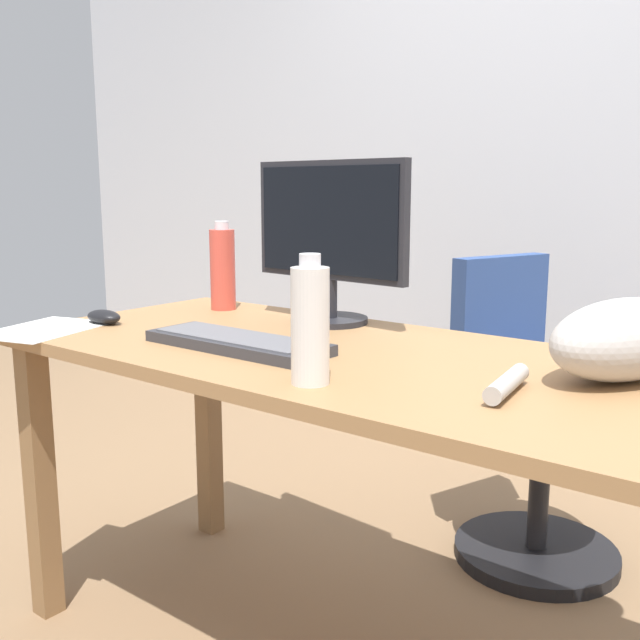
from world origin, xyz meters
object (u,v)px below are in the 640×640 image
at_px(office_chair, 529,432).
at_px(water_bottle, 223,268).
at_px(monitor, 329,236).
at_px(spray_bottle, 310,324).
at_px(cat, 634,334).
at_px(computer_mouse, 104,317).
at_px(keyboard, 237,342).

bearing_deg(office_chair, water_bottle, -142.08).
bearing_deg(monitor, spray_bottle, -56.08).
xyz_separation_m(office_chair, monitor, (-0.34, -0.54, 0.60)).
xyz_separation_m(cat, spray_bottle, (-0.44, -0.40, 0.03)).
height_order(computer_mouse, water_bottle, water_bottle).
xyz_separation_m(keyboard, cat, (0.75, 0.27, 0.07)).
bearing_deg(spray_bottle, office_chair, 89.35).
bearing_deg(cat, water_bottle, 176.32).
bearing_deg(spray_bottle, water_bottle, 145.93).
height_order(cat, spray_bottle, spray_bottle).
relative_size(computer_mouse, spray_bottle, 0.47).
bearing_deg(keyboard, cat, 19.92).
bearing_deg(monitor, cat, -6.69).
xyz_separation_m(monitor, spray_bottle, (0.33, -0.49, -0.12)).
bearing_deg(computer_mouse, water_bottle, 76.91).
height_order(office_chair, computer_mouse, office_chair).
bearing_deg(water_bottle, computer_mouse, -103.09).
relative_size(office_chair, monitor, 1.88).
distance_m(computer_mouse, water_bottle, 0.37).
height_order(monitor, water_bottle, monitor).
xyz_separation_m(cat, water_bottle, (-1.14, 0.07, 0.04)).
bearing_deg(monitor, keyboard, -86.46).
height_order(office_chair, keyboard, office_chair).
bearing_deg(cat, monitor, 173.31).
xyz_separation_m(water_bottle, spray_bottle, (0.70, -0.47, -0.01)).
xyz_separation_m(computer_mouse, spray_bottle, (0.78, -0.12, 0.09)).
height_order(keyboard, spray_bottle, spray_bottle).
distance_m(monitor, cat, 0.79).
height_order(computer_mouse, spray_bottle, spray_bottle).
height_order(office_chair, cat, cat).
relative_size(cat, computer_mouse, 5.24).
bearing_deg(spray_bottle, keyboard, 157.32).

